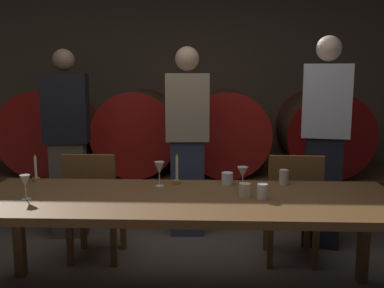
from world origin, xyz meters
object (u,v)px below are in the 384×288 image
(guest_left, at_px, (67,143))
(candle_right, at_px, (177,175))
(wine_barrel_center_left, at_px, (139,131))
(guest_right, at_px, (324,141))
(wine_barrel_center_right, at_px, (226,132))
(wine_glass_center_left, at_px, (159,169))
(chair_right, at_px, (292,203))
(cup_center_left, at_px, (245,190))
(wine_barrel_far_right, at_px, (322,132))
(wine_glass_far_left, at_px, (25,182))
(cup_center_right, at_px, (262,191))
(candle_left, at_px, (36,174))
(cup_far_right, at_px, (284,177))
(dining_table, at_px, (186,207))
(chair_left, at_px, (94,201))
(guest_center, at_px, (187,140))
(wine_barrel_far_left, at_px, (50,131))
(wine_glass_center_right, at_px, (243,173))
(cup_far_left, at_px, (227,178))

(guest_left, xyz_separation_m, candle_right, (1.04, -0.87, -0.07))
(wine_barrel_center_left, relative_size, guest_right, 0.50)
(wine_barrel_center_right, distance_m, wine_glass_center_left, 1.94)
(chair_right, bearing_deg, cup_center_left, 58.24)
(guest_left, bearing_deg, guest_right, 168.91)
(wine_barrel_far_right, distance_m, wine_glass_far_left, 3.21)
(wine_barrel_center_right, xyz_separation_m, wine_glass_center_left, (-0.52, -1.87, 0.01))
(chair_right, xyz_separation_m, cup_center_right, (-0.32, -0.68, 0.28))
(guest_right, bearing_deg, cup_center_left, 64.81)
(wine_glass_far_left, height_order, wine_glass_center_left, wine_glass_center_left)
(chair_right, distance_m, candle_left, 1.90)
(chair_right, xyz_separation_m, cup_far_right, (-0.13, -0.32, 0.28))
(dining_table, relative_size, chair_left, 2.99)
(chair_right, bearing_deg, dining_table, 41.70)
(guest_center, xyz_separation_m, cup_far_right, (0.71, -0.94, -0.10))
(wine_barrel_far_left, bearing_deg, wine_barrel_far_right, 0.00)
(cup_far_right, bearing_deg, wine_barrel_far_left, 141.70)
(wine_barrel_far_left, bearing_deg, guest_center, -28.64)
(wine_barrel_far_left, bearing_deg, wine_glass_center_right, -43.77)
(candle_right, xyz_separation_m, wine_glass_far_left, (-0.89, -0.40, 0.05))
(wine_barrel_far_left, relative_size, wine_glass_center_right, 6.28)
(chair_right, bearing_deg, wine_barrel_center_left, -44.53)
(wine_barrel_center_right, xyz_separation_m, cup_center_right, (0.14, -2.15, -0.07))
(cup_center_right, bearing_deg, candle_right, 148.04)
(wine_glass_center_right, distance_m, cup_far_right, 0.31)
(chair_right, relative_size, wine_glass_center_left, 5.24)
(chair_left, bearing_deg, guest_center, -136.80)
(guest_left, relative_size, cup_far_left, 20.27)
(wine_barrel_center_right, relative_size, cup_center_left, 10.55)
(wine_glass_center_left, bearing_deg, wine_barrel_center_right, 74.44)
(cup_far_left, bearing_deg, candle_left, 178.60)
(wine_glass_center_right, xyz_separation_m, cup_far_right, (0.29, 0.10, -0.05))
(wine_barrel_center_left, distance_m, chair_right, 2.06)
(guest_center, distance_m, candle_right, 0.96)
(wine_glass_center_left, bearing_deg, wine_barrel_far_right, 50.31)
(guest_center, bearing_deg, guest_left, 1.15)
(cup_center_left, bearing_deg, wine_barrel_center_left, 115.13)
(candle_right, bearing_deg, cup_far_left, -0.28)
(wine_glass_center_right, bearing_deg, guest_right, 47.64)
(guest_right, bearing_deg, guest_left, 7.01)
(wine_barrel_center_right, bearing_deg, cup_center_left, -89.07)
(wine_barrel_center_right, distance_m, guest_left, 1.72)
(wine_barrel_far_right, bearing_deg, cup_far_right, -111.62)
(cup_far_left, xyz_separation_m, cup_center_right, (0.20, -0.34, 0.01))
(wine_glass_center_left, relative_size, cup_center_right, 1.79)
(cup_center_left, bearing_deg, wine_barrel_far_left, 133.23)
(cup_far_left, relative_size, cup_center_right, 0.88)
(chair_left, bearing_deg, dining_table, 140.54)
(wine_glass_center_left, bearing_deg, candle_right, 30.19)
(wine_barrel_far_right, xyz_separation_m, cup_center_right, (-0.90, -2.15, -0.07))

